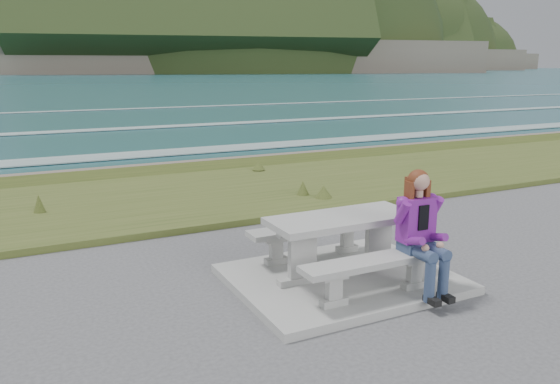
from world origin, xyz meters
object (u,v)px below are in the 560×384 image
Objects in this scene: picnic_table at (342,229)px; bench_seaward at (313,232)px; bench_landward at (376,266)px; seated_woman at (423,249)px.

picnic_table reaches higher than bench_seaward.
bench_landward is (0.00, -0.70, -0.23)m from picnic_table.
picnic_table is at bearing 90.00° from bench_landward.
picnic_table is 0.99m from seated_woman.
bench_landward is 1.40m from bench_seaward.
bench_seaward is (0.00, 1.40, 0.00)m from bench_landward.
seated_woman is (0.53, -0.13, 0.16)m from bench_landward.
bench_landward is at bearing -90.00° from picnic_table.
bench_seaward is at bearing 90.00° from bench_landward.
picnic_table is 1.00× the size of bench_seaward.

